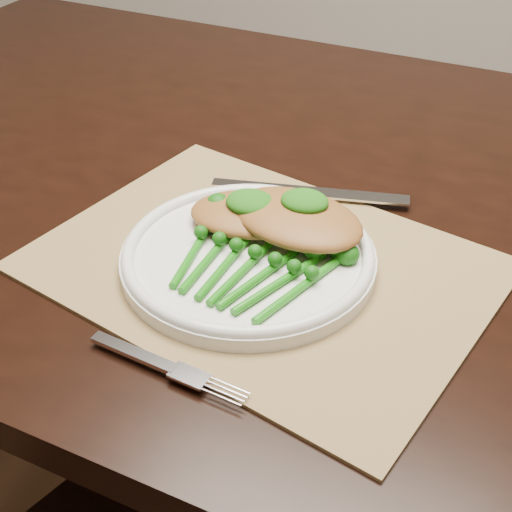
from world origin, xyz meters
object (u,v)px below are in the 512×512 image
(chicken_fillet_left, at_px, (250,214))
(broccolini_bundle, at_px, (245,268))
(dining_table, at_px, (299,394))
(placemat, at_px, (262,265))
(dinner_plate, at_px, (248,255))

(chicken_fillet_left, xyz_separation_m, broccolini_bundle, (0.02, -0.08, -0.01))
(dining_table, relative_size, chicken_fillet_left, 13.17)
(dining_table, xyz_separation_m, broccolini_bundle, (0.00, -0.22, 0.40))
(placemat, bearing_deg, dinner_plate, -138.03)
(placemat, bearing_deg, chicken_fillet_left, 139.07)
(dinner_plate, bearing_deg, placemat, 27.23)
(placemat, height_order, broccolini_bundle, broccolini_bundle)
(chicken_fillet_left, bearing_deg, placemat, -67.97)
(dinner_plate, relative_size, chicken_fillet_left, 2.02)
(broccolini_bundle, bearing_deg, dining_table, 101.48)
(chicken_fillet_left, distance_m, broccolini_bundle, 0.08)
(placemat, bearing_deg, dining_table, 106.41)
(placemat, relative_size, chicken_fillet_left, 3.46)
(placemat, relative_size, dinner_plate, 1.72)
(dinner_plate, height_order, broccolini_bundle, broccolini_bundle)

